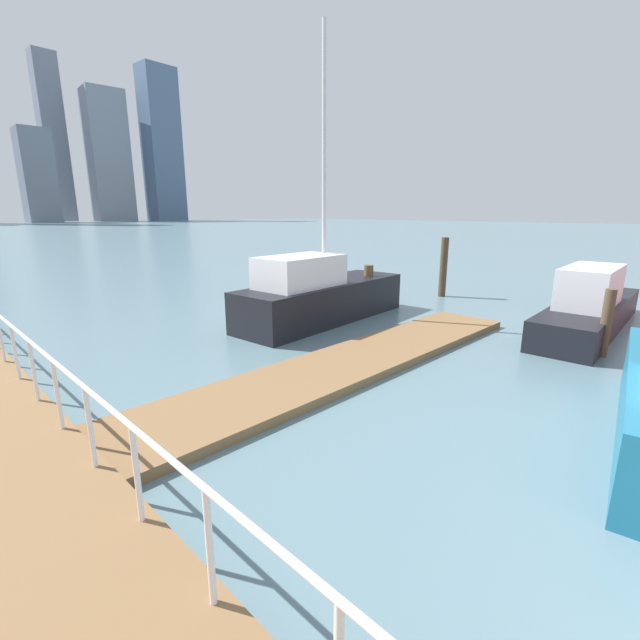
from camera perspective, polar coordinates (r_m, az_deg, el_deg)
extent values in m
plane|color=slate|center=(19.36, -30.78, 1.85)|extent=(300.00, 300.00, 0.00)
cube|color=olive|center=(9.87, 3.61, -5.82)|extent=(11.92, 2.00, 0.18)
cylinder|color=white|center=(3.87, -14.38, -27.13)|extent=(0.06, 0.06, 1.05)
cylinder|color=white|center=(4.89, -23.06, -18.28)|extent=(0.06, 0.06, 1.05)
cylinder|color=white|center=(6.03, -28.12, -12.43)|extent=(0.06, 0.06, 1.05)
cylinder|color=white|center=(7.25, -31.39, -8.44)|extent=(0.06, 0.06, 1.05)
cylinder|color=white|center=(8.52, -33.67, -5.60)|extent=(0.06, 0.06, 1.05)
cylinder|color=white|center=(9.80, -35.34, -3.49)|extent=(0.06, 0.06, 1.05)
cylinder|color=white|center=(11.11, -36.61, -1.87)|extent=(0.06, 0.06, 1.05)
cylinder|color=white|center=(6.46, -30.49, -5.98)|extent=(0.06, 25.77, 0.06)
cylinder|color=#473826|center=(18.66, 16.01, 6.72)|extent=(0.30, 0.30, 2.44)
cylinder|color=brown|center=(12.51, 33.62, -0.35)|extent=(0.25, 0.25, 1.67)
cylinder|color=brown|center=(15.47, 6.39, 4.23)|extent=(0.33, 0.33, 1.63)
cube|color=black|center=(14.05, 0.49, 2.52)|extent=(6.59, 2.46, 1.25)
cube|color=white|center=(13.04, -2.65, 6.45)|extent=(2.80, 1.76, 0.93)
cylinder|color=silver|center=(13.85, 0.53, 20.51)|extent=(0.12, 0.12, 7.48)
cube|color=black|center=(15.33, 32.08, 0.50)|extent=(7.57, 2.00, 0.82)
cube|color=white|center=(14.57, 32.15, 3.80)|extent=(2.94, 1.42, 1.13)
cube|color=slate|center=(171.01, -33.29, 15.60)|extent=(9.29, 9.23, 28.83)
cube|color=slate|center=(191.46, -31.79, 19.63)|extent=(7.96, 6.42, 56.76)
cube|color=gray|center=(185.59, -26.19, 18.75)|extent=(13.79, 12.67, 45.52)
cube|color=slate|center=(187.78, -20.17, 20.77)|extent=(13.35, 9.86, 55.48)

